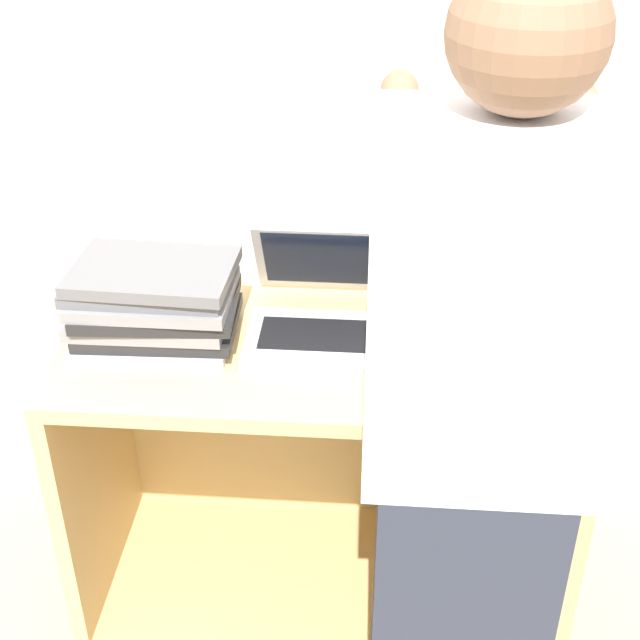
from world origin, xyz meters
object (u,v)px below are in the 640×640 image
at_px(laptop_stack_left, 154,303).
at_px(person, 477,453).
at_px(laptop_open, 325,313).
at_px(laptop_stack_right, 495,331).

xyz_separation_m(laptop_stack_left, person, (0.68, -0.45, -0.01)).
bearing_deg(laptop_open, laptop_stack_right, -8.88).
height_order(laptop_open, person, person).
relative_size(laptop_open, person, 0.22).
relative_size(laptop_open, laptop_stack_left, 0.98).
bearing_deg(laptop_stack_left, person, -33.55).
bearing_deg(laptop_stack_right, laptop_stack_left, -179.86).
relative_size(laptop_stack_right, person, 0.22).
bearing_deg(person, laptop_stack_right, 80.48).
distance_m(laptop_open, laptop_stack_left, 0.39).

